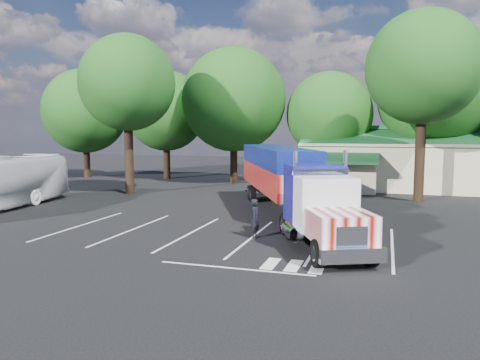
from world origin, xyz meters
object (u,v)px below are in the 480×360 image
(woman, at_px, (256,219))
(semi_truck, at_px, (286,177))
(silver_sedan, at_px, (421,184))
(bicycle, at_px, (284,192))

(woman, bearing_deg, semi_truck, 1.49)
(semi_truck, xyz_separation_m, woman, (-0.24, -5.71, -1.46))
(woman, relative_size, silver_sedan, 0.44)
(semi_truck, distance_m, woman, 5.90)
(semi_truck, height_order, woman, semi_truck)
(woman, relative_size, bicycle, 1.22)
(woman, height_order, bicycle, woman)
(semi_truck, bearing_deg, silver_sedan, 35.07)
(bicycle, bearing_deg, woman, -109.57)
(semi_truck, height_order, silver_sedan, semi_truck)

